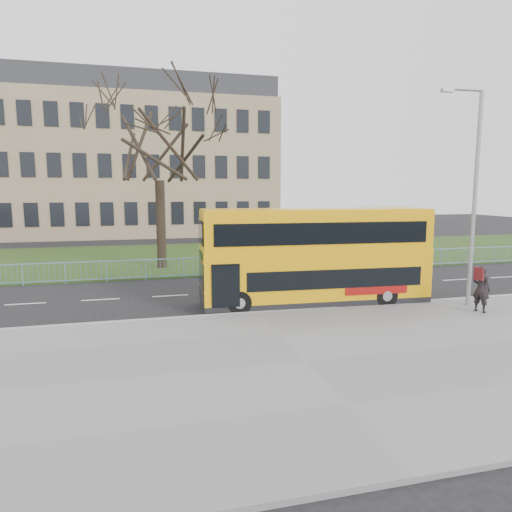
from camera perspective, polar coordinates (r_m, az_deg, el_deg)
The scene contains 10 objects.
ground at distance 19.04m, azimuth -1.06°, elevation -6.15°, with size 120.00×120.00×0.00m, color black.
pavement at distance 12.85m, azimuth 6.05°, elevation -13.13°, with size 80.00×10.50×0.12m, color slate.
kerb at distance 17.57m, azimuth 0.11°, elevation -7.15°, with size 80.00×0.20×0.14m, color gray.
grass_verge at distance 32.87m, azimuth -6.78°, elevation -0.02°, with size 80.00×15.40×0.08m, color #1E3312.
guard_railing at distance 25.26m, azimuth -4.49°, elevation -1.31°, with size 40.00×0.12×1.10m, color #6C9EC1, non-canonical shape.
bare_tree at distance 28.02m, azimuth -12.02°, elevation 11.28°, with size 8.71×8.71×12.45m, color black, non-canonical shape.
civic_building at distance 53.01m, azimuth -15.39°, elevation 10.41°, with size 30.00×15.00×14.00m, color #8F7E5A.
yellow_bus at distance 18.97m, azimuth 7.43°, elevation 0.22°, with size 9.48×2.71×3.93m.
pedestrian at distance 19.36m, azimuth 26.33°, elevation -3.70°, with size 0.65×0.43×1.79m, color black.
street_lamp at distance 19.94m, azimuth 25.48°, elevation 7.45°, with size 1.79×0.27×8.42m.
Camera 1 is at (-4.22, -17.95, 4.74)m, focal length 32.00 mm.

